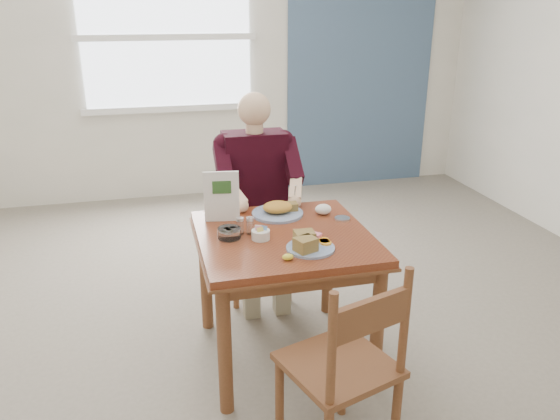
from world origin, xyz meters
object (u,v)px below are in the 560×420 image
object	(u,v)px
table	(284,253)
chair_near	(345,368)
chair_far	(255,226)
near_plate	(308,244)
far_plate	(279,210)
diner	(257,183)

from	to	relation	value
table	chair_near	xyz separation A→B (m)	(0.05, -0.82, -0.16)
chair_far	near_plate	bearing A→B (deg)	-86.21
chair_far	chair_near	world-z (taller)	same
chair_far	far_plate	world-z (taller)	chair_far
chair_far	far_plate	bearing A→B (deg)	-85.70
chair_near	diner	distance (m)	1.56
near_plate	table	bearing A→B (deg)	107.17
diner	far_plate	bearing A→B (deg)	-84.81
diner	far_plate	size ratio (longest dim) A/B	4.49
near_plate	far_plate	size ratio (longest dim) A/B	0.95
chair_near	diner	bearing A→B (deg)	92.01
chair_near	near_plate	bearing A→B (deg)	88.70
table	far_plate	distance (m)	0.32
table	far_plate	bearing A→B (deg)	82.14
diner	near_plate	xyz separation A→B (m)	(0.07, -0.92, -0.03)
table	diner	world-z (taller)	diner
table	chair_near	world-z (taller)	chair_near
table	chair_far	xyz separation A→B (m)	(0.00, 0.80, -0.16)
far_plate	chair_near	bearing A→B (deg)	-89.23
chair_far	chair_near	distance (m)	1.62
table	far_plate	xyz separation A→B (m)	(0.04, 0.28, 0.14)
near_plate	far_plate	distance (m)	0.50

